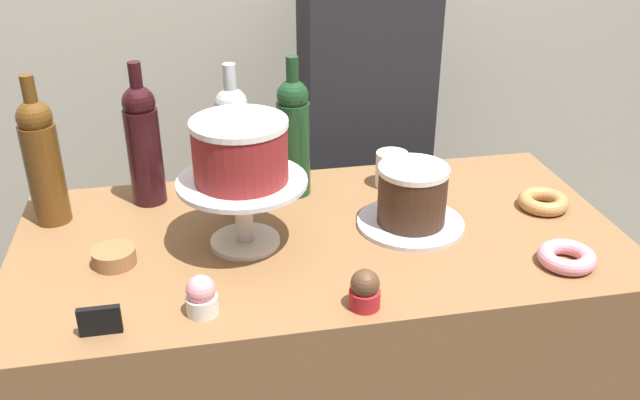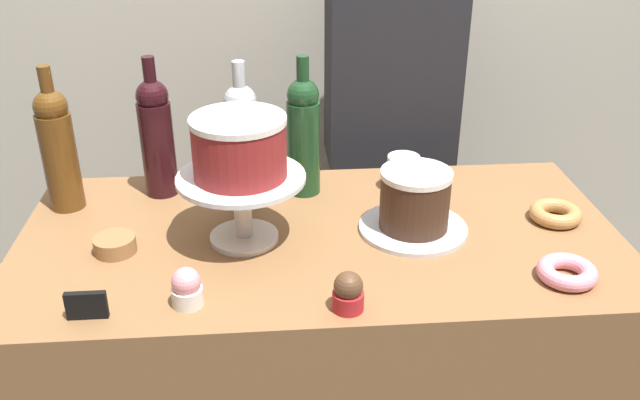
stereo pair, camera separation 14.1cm
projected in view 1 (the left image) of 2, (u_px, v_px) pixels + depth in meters
The scene contains 16 objects.
cake_stand_pedestal at pixel (243, 200), 1.37m from camera, with size 0.26×0.26×0.15m.
white_layer_cake at pixel (240, 150), 1.32m from camera, with size 0.19×0.19×0.12m.
silver_serving_platter at pixel (410, 222), 1.49m from camera, with size 0.23×0.23×0.01m.
chocolate_round_cake at pixel (412, 194), 1.45m from camera, with size 0.15×0.15×0.13m.
wine_bottle_amber at pixel (43, 159), 1.44m from camera, with size 0.08×0.08×0.33m.
wine_bottle_green at pixel (293, 135), 1.56m from camera, with size 0.08×0.08×0.33m.
wine_bottle_clear at pixel (234, 145), 1.51m from camera, with size 0.08×0.08×0.33m.
wine_bottle_dark_red at pixel (144, 142), 1.52m from camera, with size 0.08×0.08×0.33m.
cupcake_strawberry at pixel (201, 296), 1.19m from camera, with size 0.06×0.06×0.07m.
cupcake_chocolate at pixel (365, 290), 1.21m from camera, with size 0.06×0.06×0.07m.
donut_pink at pixel (567, 257), 1.34m from camera, with size 0.11×0.11×0.03m.
donut_maple at pixel (543, 202), 1.55m from camera, with size 0.11×0.11×0.03m.
cookie_stack at pixel (114, 257), 1.34m from camera, with size 0.08×0.08×0.03m.
price_sign_chalkboard at pixel (100, 321), 1.14m from camera, with size 0.07×0.01×0.05m.
coffee_cup_ceramic at pixel (392, 169), 1.64m from camera, with size 0.08×0.08×0.09m.
barista_figure at pixel (363, 157), 2.07m from camera, with size 0.36×0.22×1.60m.
Camera 1 is at (-0.24, -1.24, 1.67)m, focal length 38.75 mm.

